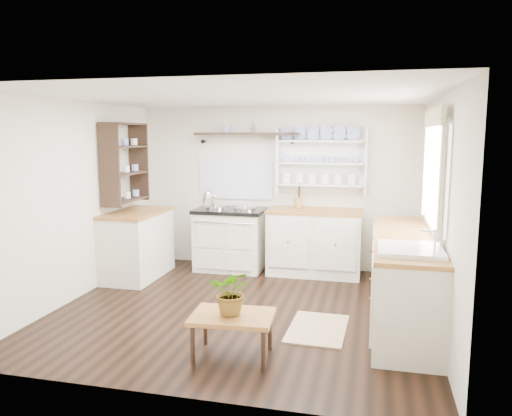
# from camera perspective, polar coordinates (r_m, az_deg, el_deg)

# --- Properties ---
(floor) EXTENTS (4.00, 3.80, 0.01)m
(floor) POSITION_cam_1_polar(r_m,az_deg,el_deg) (5.62, -1.59, -11.50)
(floor) COLOR black
(floor) RESTS_ON ground
(wall_back) EXTENTS (4.00, 0.02, 2.30)m
(wall_back) POSITION_cam_1_polar(r_m,az_deg,el_deg) (7.18, 2.32, 2.32)
(wall_back) COLOR beige
(wall_back) RESTS_ON ground
(wall_right) EXTENTS (0.02, 3.80, 2.30)m
(wall_right) POSITION_cam_1_polar(r_m,az_deg,el_deg) (5.20, 20.18, -0.57)
(wall_right) COLOR beige
(wall_right) RESTS_ON ground
(wall_left) EXTENTS (0.02, 3.80, 2.30)m
(wall_left) POSITION_cam_1_polar(r_m,az_deg,el_deg) (6.17, -19.88, 0.80)
(wall_left) COLOR beige
(wall_left) RESTS_ON ground
(ceiling) EXTENTS (4.00, 3.80, 0.01)m
(ceiling) POSITION_cam_1_polar(r_m,az_deg,el_deg) (5.30, -1.69, 12.59)
(ceiling) COLOR white
(ceiling) RESTS_ON wall_back
(window) EXTENTS (0.08, 1.55, 1.22)m
(window) POSITION_cam_1_polar(r_m,az_deg,el_deg) (5.29, 19.68, 4.13)
(window) COLOR white
(window) RESTS_ON wall_right
(aga_cooker) EXTENTS (0.97, 0.68, 0.90)m
(aga_cooker) POSITION_cam_1_polar(r_m,az_deg,el_deg) (7.11, -2.96, -3.50)
(aga_cooker) COLOR silver
(aga_cooker) RESTS_ON floor
(back_cabinets) EXTENTS (1.27, 0.63, 0.90)m
(back_cabinets) POSITION_cam_1_polar(r_m,az_deg,el_deg) (6.90, 6.71, -3.79)
(back_cabinets) COLOR silver
(back_cabinets) RESTS_ON floor
(right_cabinets) EXTENTS (0.62, 2.43, 0.90)m
(right_cabinets) POSITION_cam_1_polar(r_m,az_deg,el_deg) (5.41, 16.50, -7.54)
(right_cabinets) COLOR silver
(right_cabinets) RESTS_ON floor
(belfast_sink) EXTENTS (0.55, 0.60, 0.45)m
(belfast_sink) POSITION_cam_1_polar(r_m,az_deg,el_deg) (4.60, 17.15, -6.00)
(belfast_sink) COLOR white
(belfast_sink) RESTS_ON right_cabinets
(left_cabinets) EXTENTS (0.62, 1.13, 0.90)m
(left_cabinets) POSITION_cam_1_polar(r_m,az_deg,el_deg) (6.90, -13.40, -3.97)
(left_cabinets) COLOR silver
(left_cabinets) RESTS_ON floor
(plate_rack) EXTENTS (1.20, 0.22, 0.90)m
(plate_rack) POSITION_cam_1_polar(r_m,az_deg,el_deg) (7.01, 7.53, 5.43)
(plate_rack) COLOR white
(plate_rack) RESTS_ON wall_back
(high_shelf) EXTENTS (1.50, 0.29, 0.16)m
(high_shelf) POSITION_cam_1_polar(r_m,az_deg,el_deg) (7.10, -1.03, 8.39)
(high_shelf) COLOR black
(high_shelf) RESTS_ON wall_back
(left_shelving) EXTENTS (0.28, 0.80, 1.05)m
(left_shelving) POSITION_cam_1_polar(r_m,az_deg,el_deg) (6.82, -14.77, 5.09)
(left_shelving) COLOR black
(left_shelving) RESTS_ON wall_left
(kettle) EXTENTS (0.17, 0.17, 0.21)m
(kettle) POSITION_cam_1_polar(r_m,az_deg,el_deg) (6.98, -5.48, 1.15)
(kettle) COLOR silver
(kettle) RESTS_ON aga_cooker
(utensil_crock) EXTENTS (0.12, 0.12, 0.14)m
(utensil_crock) POSITION_cam_1_polar(r_m,az_deg,el_deg) (6.92, 4.86, 0.64)
(utensil_crock) COLOR olive
(utensil_crock) RESTS_ON back_cabinets
(center_table) EXTENTS (0.73, 0.55, 0.38)m
(center_table) POSITION_cam_1_polar(r_m,az_deg,el_deg) (4.41, -2.71, -12.61)
(center_table) COLOR brown
(center_table) RESTS_ON floor
(potted_plant) EXTENTS (0.38, 0.33, 0.41)m
(potted_plant) POSITION_cam_1_polar(r_m,az_deg,el_deg) (4.33, -2.73, -9.53)
(potted_plant) COLOR #3F7233
(potted_plant) RESTS_ON center_table
(floor_rug) EXTENTS (0.58, 0.87, 0.02)m
(floor_rug) POSITION_cam_1_polar(r_m,az_deg,el_deg) (5.12, 7.05, -13.52)
(floor_rug) COLOR #9F775D
(floor_rug) RESTS_ON floor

